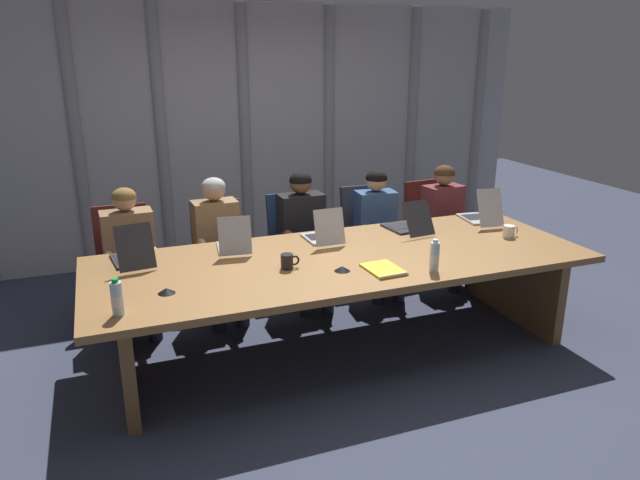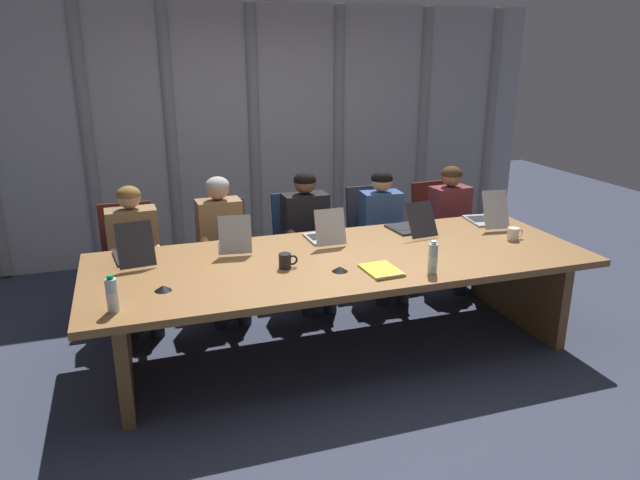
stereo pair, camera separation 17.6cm
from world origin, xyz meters
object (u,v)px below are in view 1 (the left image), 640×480
office_chair_left_end (127,280)px  office_chair_right_mid (369,250)px  conference_mic_left_side (342,269)px  person_left_end (131,252)px  laptop_right_mid (407,225)px  office_chair_center (296,259)px  spiral_notepad (384,269)px  office_chair_right_end (432,242)px  office_chair_left_mid (219,269)px  person_center (304,231)px  laptop_center (324,234)px  laptop_left_mid (234,244)px  water_bottle_secondary (435,257)px  person_right_end (448,217)px  coffee_mug_far (509,231)px  laptop_right_end (480,215)px  laptop_left_end (132,255)px  conference_mic_middle (166,291)px  person_right_mid (379,225)px  water_bottle_primary (117,299)px  coffee_mug_near (288,261)px  person_left_mid (219,240)px

office_chair_left_end → office_chair_right_mid: (2.22, -0.00, -0.00)m
office_chair_left_end → conference_mic_left_side: office_chair_left_end is taller
office_chair_left_end → person_left_end: (0.05, -0.16, 0.30)m
laptop_right_mid → office_chair_right_mid: (-0.02, 0.68, -0.44)m
office_chair_center → spiral_notepad: office_chair_center is taller
office_chair_right_end → conference_mic_left_side: size_ratio=8.55×
office_chair_left_mid → person_center: 0.82m
laptop_center → person_left_end: 1.54m
laptop_left_mid → water_bottle_secondary: 1.49m
laptop_left_mid → water_bottle_secondary: size_ratio=1.67×
laptop_left_mid → person_right_end: 2.26m
spiral_notepad → conference_mic_left_side: bearing=157.8°
laptop_left_mid → office_chair_left_mid: size_ratio=0.41×
office_chair_left_end → coffee_mug_far: size_ratio=6.96×
person_right_end → coffee_mug_far: bearing=-8.4°
laptop_right_end → office_chair_right_end: size_ratio=0.52×
laptop_left_end → laptop_center: (1.44, -0.01, -0.00)m
person_right_end → office_chair_center: bearing=-101.6°
conference_mic_middle → spiral_notepad: bearing=-5.0°
person_right_mid → water_bottle_primary: size_ratio=5.11×
office_chair_left_end → person_center: 1.55m
person_right_mid → water_bottle_secondary: 1.46m
office_chair_right_mid → person_center: bearing=-77.4°
office_chair_left_end → person_left_end: person_left_end is taller
person_right_mid → water_bottle_secondary: (-0.29, -1.42, 0.19)m
laptop_right_mid → person_right_mid: (-0.00, 0.52, -0.14)m
person_center → coffee_mug_near: size_ratio=8.69×
laptop_left_end → office_chair_center: (1.45, 0.68, -0.45)m
laptop_right_mid → office_chair_left_mid: bearing=59.2°
person_left_end → water_bottle_primary: 1.40m
coffee_mug_far → conference_mic_left_side: size_ratio=1.25×
laptop_left_mid → laptop_right_mid: 1.46m
laptop_center → laptop_right_end: 1.48m
laptop_right_mid → person_right_end: 0.91m
office_chair_right_mid → person_center: person_center is taller
person_left_end → person_left_mid: 0.71m
coffee_mug_near → conference_mic_left_side: coffee_mug_near is taller
laptop_left_end → laptop_center: bearing=-97.4°
office_chair_left_end → water_bottle_secondary: water_bottle_secondary is taller
laptop_left_end → coffee_mug_near: size_ratio=3.53×
laptop_left_mid → laptop_right_end: laptop_right_end is taller
person_right_mid → coffee_mug_far: bearing=40.6°
laptop_right_mid → water_bottle_secondary: (-0.29, -0.90, 0.05)m
office_chair_right_mid → spiral_notepad: office_chair_right_mid is taller
person_center → conference_mic_left_side: bearing=-8.1°
laptop_right_end → person_right_end: bearing=6.4°
laptop_left_end → water_bottle_secondary: (1.91, -0.90, 0.04)m
office_chair_left_end → person_left_end: 0.34m
person_left_end → coffee_mug_far: 3.03m
laptop_right_mid → office_chair_left_mid: size_ratio=0.51×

